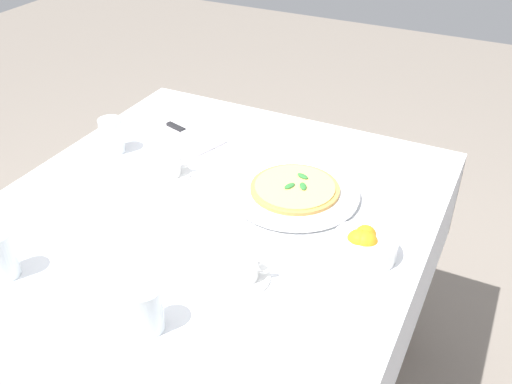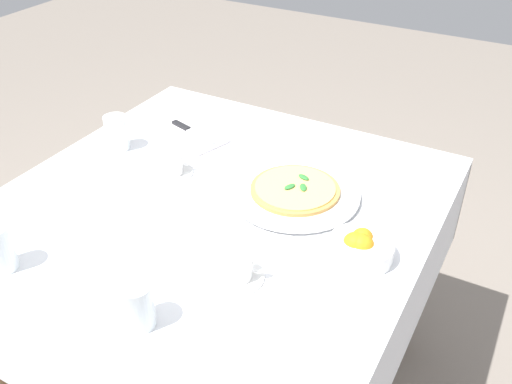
# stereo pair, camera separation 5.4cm
# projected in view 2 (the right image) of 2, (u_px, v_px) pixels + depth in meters

# --- Properties ---
(ground_plane) EXTENTS (8.00, 8.00, 0.00)m
(ground_plane) POSITION_uv_depth(u_px,v_px,m) (225.00, 383.00, 1.94)
(ground_plane) COLOR slate
(dining_table) EXTENTS (1.10, 1.10, 0.76)m
(dining_table) POSITION_uv_depth(u_px,v_px,m) (219.00, 240.00, 1.59)
(dining_table) COLOR white
(dining_table) RESTS_ON ground_plane
(pizza_plate) EXTENTS (0.35, 0.35, 0.02)m
(pizza_plate) POSITION_uv_depth(u_px,v_px,m) (295.00, 193.00, 1.52)
(pizza_plate) COLOR white
(pizza_plate) RESTS_ON dining_table
(pizza) EXTENTS (0.24, 0.24, 0.02)m
(pizza) POSITION_uv_depth(u_px,v_px,m) (295.00, 189.00, 1.51)
(pizza) COLOR #C68E47
(pizza) RESTS_ON pizza_plate
(coffee_cup_near_right) EXTENTS (0.13, 0.13, 0.06)m
(coffee_cup_near_right) POSITION_uv_depth(u_px,v_px,m) (236.00, 269.00, 1.25)
(coffee_cup_near_right) COLOR white
(coffee_cup_near_right) RESTS_ON dining_table
(coffee_cup_center_back) EXTENTS (0.13, 0.13, 0.06)m
(coffee_cup_center_back) POSITION_uv_depth(u_px,v_px,m) (170.00, 165.00, 1.61)
(coffee_cup_center_back) COLOR white
(coffee_cup_center_back) RESTS_ON dining_table
(water_glass_far_left) EXTENTS (0.07, 0.07, 0.11)m
(water_glass_far_left) POSITION_uv_depth(u_px,v_px,m) (117.00, 135.00, 1.72)
(water_glass_far_left) COLOR white
(water_glass_far_left) RESTS_ON dining_table
(water_glass_left_edge) EXTENTS (0.07, 0.07, 0.10)m
(water_glass_left_edge) POSITION_uv_depth(u_px,v_px,m) (137.00, 307.00, 1.12)
(water_glass_left_edge) COLOR white
(water_glass_left_edge) RESTS_ON dining_table
(napkin_folded) EXTENTS (0.25, 0.19, 0.02)m
(napkin_folded) POSITION_uv_depth(u_px,v_px,m) (191.00, 135.00, 1.80)
(napkin_folded) COLOR white
(napkin_folded) RESTS_ON dining_table
(dinner_knife) EXTENTS (0.19, 0.07, 0.01)m
(dinner_knife) POSITION_uv_depth(u_px,v_px,m) (191.00, 131.00, 1.79)
(dinner_knife) COLOR silver
(dinner_knife) RESTS_ON napkin_folded
(citrus_bowl) EXTENTS (0.15, 0.15, 0.06)m
(citrus_bowl) POSITION_uv_depth(u_px,v_px,m) (360.00, 247.00, 1.31)
(citrus_bowl) COLOR white
(citrus_bowl) RESTS_ON dining_table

